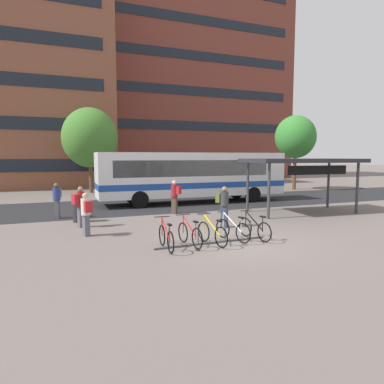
# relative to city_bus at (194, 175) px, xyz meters

# --- Properties ---
(ground) EXTENTS (200.00, 200.00, 0.00)m
(ground) POSITION_rel_city_bus_xyz_m (-2.35, -10.03, -1.78)
(ground) COLOR #6B605B
(bus_lane_asphalt) EXTENTS (80.00, 7.20, 0.01)m
(bus_lane_asphalt) POSITION_rel_city_bus_xyz_m (-2.35, 0.00, -1.77)
(bus_lane_asphalt) COLOR #232326
(bus_lane_asphalt) RESTS_ON ground
(city_bus) EXTENTS (12.07, 2.78, 3.20)m
(city_bus) POSITION_rel_city_bus_xyz_m (0.00, 0.00, 0.00)
(city_bus) COLOR white
(city_bus) RESTS_ON ground
(bike_rack) EXTENTS (4.12, 0.23, 0.70)m
(bike_rack) POSITION_rel_city_bus_xyz_m (-3.34, -9.94, -1.69)
(bike_rack) COLOR #47474C
(bike_rack) RESTS_ON ground
(parked_bicycle_red_0) EXTENTS (0.52, 1.72, 0.99)m
(parked_bicycle_red_0) POSITION_rel_city_bus_xyz_m (-5.01, -10.08, -1.39)
(parked_bicycle_red_0) COLOR black
(parked_bicycle_red_0) RESTS_ON ground
(parked_bicycle_red_1) EXTENTS (0.52, 1.72, 0.99)m
(parked_bicycle_red_1) POSITION_rel_city_bus_xyz_m (-4.15, -9.94, -1.39)
(parked_bicycle_red_1) COLOR black
(parked_bicycle_red_1) RESTS_ON ground
(parked_bicycle_yellow_2) EXTENTS (0.52, 1.70, 0.99)m
(parked_bicycle_yellow_2) POSITION_rel_city_bus_xyz_m (-3.39, -10.06, -1.39)
(parked_bicycle_yellow_2) COLOR black
(parked_bicycle_yellow_2) RESTS_ON ground
(parked_bicycle_white_3) EXTENTS (0.65, 1.67, 0.99)m
(parked_bicycle_white_3) POSITION_rel_city_bus_xyz_m (-2.47, -9.81, -1.39)
(parked_bicycle_white_3) COLOR black
(parked_bicycle_white_3) RESTS_ON ground
(parked_bicycle_black_4) EXTENTS (0.52, 1.71, 0.99)m
(parked_bicycle_black_4) POSITION_rel_city_bus_xyz_m (-1.65, -9.93, -1.39)
(parked_bicycle_black_4) COLOR black
(parked_bicycle_black_4) RESTS_ON ground
(transit_shelter) EXTENTS (6.18, 3.46, 2.85)m
(transit_shelter) POSITION_rel_city_bus_xyz_m (3.81, -5.76, 0.89)
(transit_shelter) COLOR #38383D
(transit_shelter) RESTS_ON ground
(commuter_red_pack_0) EXTENTS (0.45, 0.59, 1.63)m
(commuter_red_pack_0) POSITION_rel_city_bus_xyz_m (-7.22, -7.25, -0.84)
(commuter_red_pack_0) COLOR #565660
(commuter_red_pack_0) RESTS_ON ground
(commuter_olive_pack_1) EXTENTS (0.58, 0.59, 1.73)m
(commuter_olive_pack_1) POSITION_rel_city_bus_xyz_m (-1.76, -7.67, -0.78)
(commuter_olive_pack_1) COLOR #2D3851
(commuter_olive_pack_1) RESTS_ON ground
(commuter_grey_pack_2) EXTENTS (0.44, 0.58, 1.71)m
(commuter_grey_pack_2) POSITION_rel_city_bus_xyz_m (-8.22, -2.86, -0.79)
(commuter_grey_pack_2) COLOR #565660
(commuter_grey_pack_2) RESTS_ON ground
(commuter_red_pack_3) EXTENTS (0.60, 0.51, 1.72)m
(commuter_red_pack_3) POSITION_rel_city_bus_xyz_m (-7.32, -5.47, -0.79)
(commuter_red_pack_3) COLOR #565660
(commuter_red_pack_3) RESTS_ON ground
(commuter_red_pack_4) EXTENTS (0.57, 0.60, 1.73)m
(commuter_red_pack_4) POSITION_rel_city_bus_xyz_m (-2.55, -3.68, -0.77)
(commuter_red_pack_4) COLOR #47382D
(commuter_red_pack_4) RESTS_ON ground
(trash_bin) EXTENTS (0.55, 0.55, 1.03)m
(trash_bin) POSITION_rel_city_bus_xyz_m (-7.31, -4.17, -1.26)
(trash_bin) COLOR #232328
(trash_bin) RESTS_ON ground
(street_tree_0) EXTENTS (4.42, 4.42, 6.88)m
(street_tree_0) POSITION_rel_city_bus_xyz_m (-5.58, 8.79, 2.69)
(street_tree_0) COLOR brown
(street_tree_0) RESTS_ON ground
(street_tree_1) EXTENTS (3.58, 3.58, 6.58)m
(street_tree_1) POSITION_rel_city_bus_xyz_m (11.62, 4.82, 2.90)
(street_tree_1) COLOR brown
(street_tree_1) RESTS_ON ground
(building_left_wing) EXTENTS (19.40, 13.67, 21.78)m
(building_left_wing) POSITION_rel_city_bus_xyz_m (-12.41, 19.40, 9.11)
(building_left_wing) COLOR brown
(building_left_wing) RESTS_ON ground
(building_right_wing) EXTENTS (26.97, 13.08, 25.13)m
(building_right_wing) POSITION_rel_city_bus_xyz_m (8.91, 25.78, 10.79)
(building_right_wing) COLOR brown
(building_right_wing) RESTS_ON ground
(building_centre_block) EXTENTS (14.43, 13.77, 14.45)m
(building_centre_block) POSITION_rel_city_bus_xyz_m (-3.60, 35.72, 5.45)
(building_centre_block) COLOR brown
(building_centre_block) RESTS_ON ground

